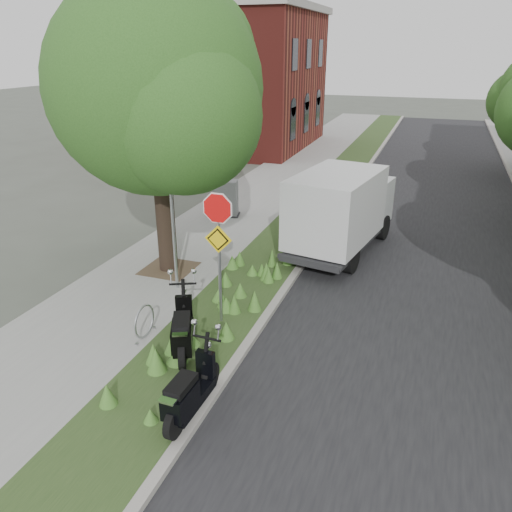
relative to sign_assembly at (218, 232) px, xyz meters
The scene contains 14 objects.
ground 2.78m from the sign_assembly, 22.62° to the right, with size 120.00×120.00×0.00m, color #4C5147.
sidewalk_near 10.10m from the sign_assembly, 106.84° to the left, with size 3.50×60.00×0.12m, color gray.
verge 9.69m from the sign_assembly, 90.61° to the left, with size 2.00×60.00×0.12m, color #2B431C.
kerb_near 9.73m from the sign_assembly, 84.54° to the left, with size 0.20×60.00×0.13m, color #9E9991.
road 10.65m from the sign_assembly, 64.96° to the left, with size 7.00×60.00×0.01m, color black.
street_tree_main 4.30m from the sign_assembly, 139.63° to the left, with size 6.21×5.54×7.66m.
bare_post 2.18m from the sign_assembly, 145.95° to the left, with size 0.08×0.08×4.00m.
bike_hoop 2.54m from the sign_assembly, 137.69° to the right, with size 0.06×0.78×0.77m.
sign_assembly is the anchor object (origin of this frame).
brick_building 22.97m from the sign_assembly, 110.72° to the left, with size 9.40×10.40×8.30m.
scooter_near 2.31m from the sign_assembly, 96.92° to the right, with size 1.00×1.85×0.94m.
scooter_far 3.77m from the sign_assembly, 76.15° to the right, with size 0.40×1.87×0.89m.
box_truck 5.77m from the sign_assembly, 72.72° to the left, with size 2.74×5.21×2.24m.
utility_cabinet 8.05m from the sign_assembly, 112.23° to the left, with size 1.14×0.89×1.34m.
Camera 1 is at (2.81, -8.67, 6.05)m, focal length 35.00 mm.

